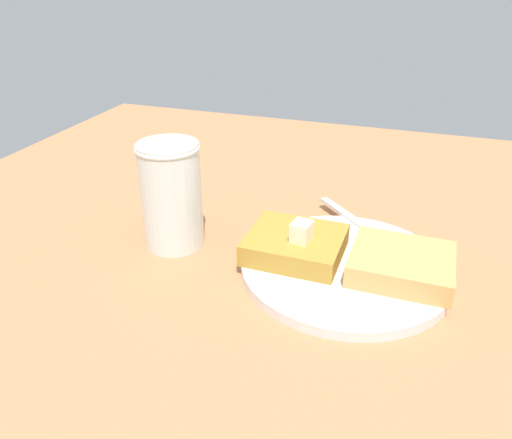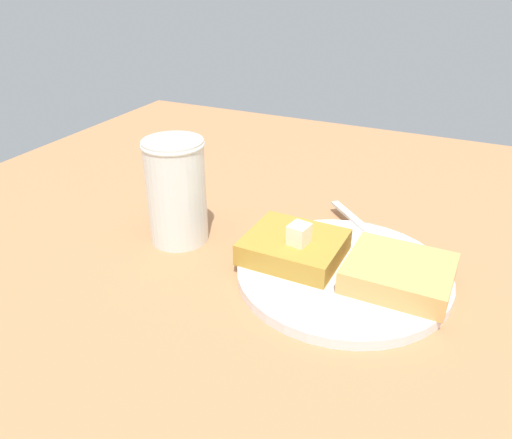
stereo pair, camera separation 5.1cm
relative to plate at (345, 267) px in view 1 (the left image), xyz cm
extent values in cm
cube|color=#B1774C|center=(2.21, -9.33, -1.53)|extent=(118.75, 118.75, 1.90)
cylinder|color=silver|center=(0.00, 0.00, -0.06)|extent=(21.01, 21.01, 1.06)
torus|color=gray|center=(0.00, 0.00, 0.07)|extent=(21.01, 21.01, 0.80)
cube|color=#B18530|center=(-5.31, 0.13, 1.60)|extent=(9.76, 8.73, 2.26)
cube|color=tan|center=(5.31, -0.13, 1.60)|extent=(9.76, 8.73, 2.26)
cube|color=#F1E9C6|center=(-4.51, -0.79, 3.75)|extent=(2.14, 2.31, 2.04)
cube|color=silver|center=(-1.65, 10.30, 0.65)|extent=(7.77, 7.65, 0.36)
cube|color=silver|center=(2.92, 5.82, 0.65)|extent=(3.54, 3.53, 0.36)
cube|color=silver|center=(5.64, 4.31, 0.65)|extent=(2.51, 2.47, 0.36)
cube|color=silver|center=(5.26, 3.92, 0.65)|extent=(2.51, 2.47, 0.36)
cube|color=silver|center=(4.87, 3.52, 0.65)|extent=(2.51, 2.47, 0.36)
cube|color=silver|center=(4.48, 3.13, 0.65)|extent=(2.51, 2.47, 0.36)
cylinder|color=#481A0B|center=(-19.01, -0.18, 3.91)|extent=(5.95, 5.95, 8.98)
cylinder|color=silver|center=(-19.01, -0.18, 5.24)|extent=(6.46, 6.46, 11.64)
torus|color=silver|center=(-19.01, -0.18, 10.61)|extent=(6.70, 6.70, 0.50)
camera|label=1|loc=(5.04, -42.92, 27.80)|focal=35.00mm
camera|label=2|loc=(9.78, -41.01, 27.80)|focal=35.00mm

